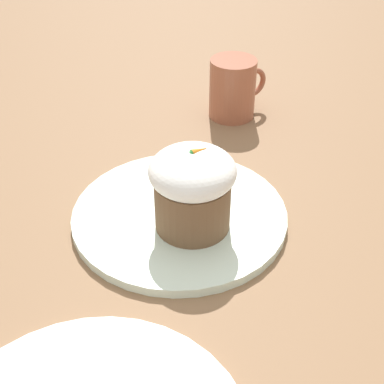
% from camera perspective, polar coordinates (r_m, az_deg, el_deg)
% --- Properties ---
extents(ground_plane, '(4.00, 4.00, 0.00)m').
position_cam_1_polar(ground_plane, '(0.66, -1.32, -2.85)').
color(ground_plane, '#846042').
extents(dessert_plate, '(0.26, 0.26, 0.01)m').
position_cam_1_polar(dessert_plate, '(0.66, -1.33, -2.46)').
color(dessert_plate, silver).
rests_on(dessert_plate, ground_plane).
extents(carrot_cake, '(0.10, 0.10, 0.11)m').
position_cam_1_polar(carrot_cake, '(0.60, 0.00, 0.44)').
color(carrot_cake, brown).
rests_on(carrot_cake, dessert_plate).
extents(spoon, '(0.04, 0.12, 0.01)m').
position_cam_1_polar(spoon, '(0.67, -0.94, -1.12)').
color(spoon, '#B7B7BC').
rests_on(spoon, dessert_plate).
extents(coffee_cup, '(0.10, 0.07, 0.10)m').
position_cam_1_polar(coffee_cup, '(0.87, 4.43, 10.98)').
color(coffee_cup, '#9E563D').
rests_on(coffee_cup, ground_plane).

